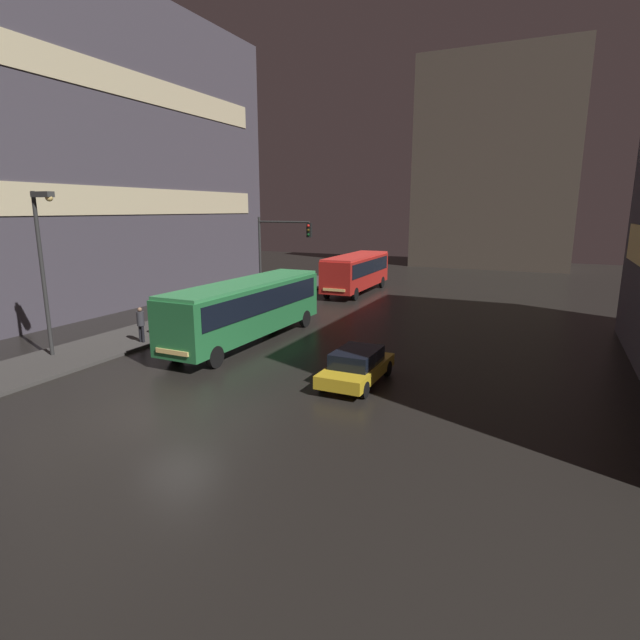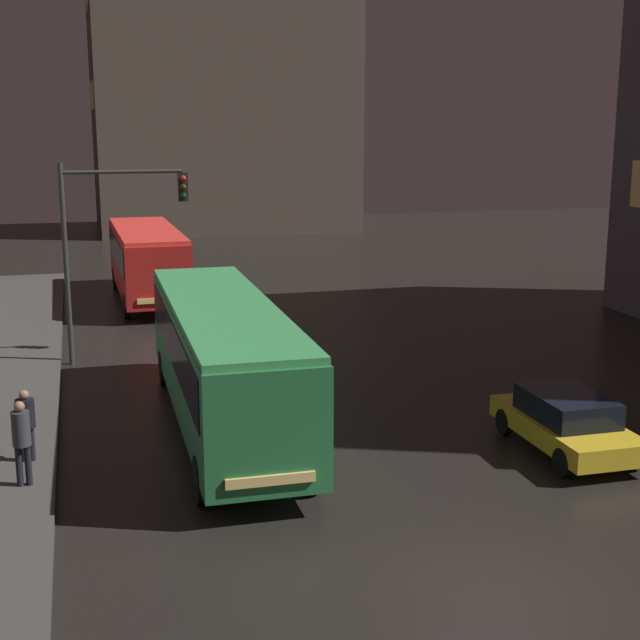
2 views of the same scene
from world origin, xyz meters
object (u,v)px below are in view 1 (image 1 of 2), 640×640
(traffic_light_main, at_px, (277,248))
(street_lamp_sidewalk, at_px, (43,249))
(bus_near, at_px, (247,305))
(pedestrian_mid, at_px, (141,322))
(car_taxi, at_px, (357,366))
(pedestrian_near, at_px, (161,318))
(bus_far, at_px, (356,270))
(pedestrian_far, at_px, (180,306))

(traffic_light_main, height_order, street_lamp_sidewalk, street_lamp_sidewalk)
(bus_near, height_order, pedestrian_mid, bus_near)
(pedestrian_mid, bearing_deg, car_taxi, 148.95)
(bus_near, bearing_deg, traffic_light_main, -71.70)
(street_lamp_sidewalk, bearing_deg, car_taxi, 11.01)
(bus_near, distance_m, traffic_light_main, 8.12)
(car_taxi, distance_m, street_lamp_sidewalk, 14.94)
(pedestrian_near, height_order, pedestrian_mid, pedestrian_mid)
(bus_far, height_order, street_lamp_sidewalk, street_lamp_sidewalk)
(pedestrian_mid, distance_m, street_lamp_sidewalk, 5.59)
(bus_near, relative_size, pedestrian_far, 6.38)
(pedestrian_far, bearing_deg, bus_far, 131.32)
(car_taxi, height_order, pedestrian_near, pedestrian_near)
(car_taxi, distance_m, pedestrian_far, 14.17)
(bus_near, xyz_separation_m, pedestrian_mid, (-4.66, -2.80, -0.75))
(pedestrian_near, xyz_separation_m, street_lamp_sidewalk, (-1.91, -4.97, 3.98))
(bus_far, xyz_separation_m, car_taxi, (7.92, -20.96, -1.22))
(pedestrian_mid, xyz_separation_m, traffic_light_main, (2.31, 10.21, 3.11))
(bus_far, xyz_separation_m, pedestrian_near, (-4.18, -18.71, -0.80))
(bus_near, xyz_separation_m, pedestrian_far, (-5.75, 1.51, -0.76))
(bus_near, xyz_separation_m, bus_far, (-0.47, 17.35, -0.05))
(car_taxi, bearing_deg, street_lamp_sidewalk, 11.44)
(car_taxi, xyz_separation_m, pedestrian_near, (-12.11, 2.25, 0.42))
(car_taxi, xyz_separation_m, pedestrian_mid, (-12.12, 0.81, 0.52))
(bus_far, height_order, pedestrian_mid, bus_far)
(pedestrian_mid, bearing_deg, bus_near, -176.24)
(pedestrian_mid, height_order, traffic_light_main, traffic_light_main)
(traffic_light_main, bearing_deg, bus_far, 79.30)
(bus_far, relative_size, street_lamp_sidewalk, 1.32)
(car_taxi, xyz_separation_m, traffic_light_main, (-9.80, 11.02, 3.63))
(bus_far, bearing_deg, bus_near, 90.61)
(car_taxi, distance_m, pedestrian_near, 12.32)
(bus_near, xyz_separation_m, pedestrian_near, (-4.65, -1.37, -0.85))
(pedestrian_near, height_order, pedestrian_far, pedestrian_far)
(traffic_light_main, bearing_deg, pedestrian_far, -120.00)
(car_taxi, relative_size, pedestrian_far, 2.33)
(bus_far, relative_size, pedestrian_far, 5.46)
(pedestrian_far, bearing_deg, pedestrian_mid, -16.04)
(pedestrian_mid, xyz_separation_m, pedestrian_far, (-1.09, 4.31, -0.01))
(bus_near, xyz_separation_m, car_taxi, (7.45, -3.61, -1.27))
(pedestrian_near, bearing_deg, bus_far, 9.05)
(car_taxi, xyz_separation_m, pedestrian_far, (-13.21, 5.12, 0.51))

